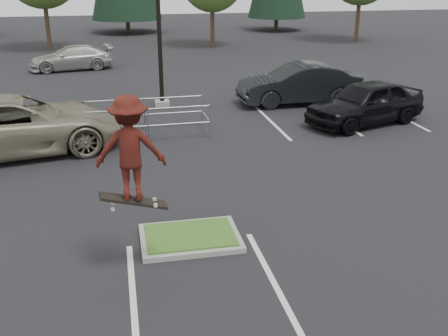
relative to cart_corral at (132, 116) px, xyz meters
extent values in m
plane|color=black|center=(0.91, -7.99, -0.78)|extent=(120.00, 120.00, 0.00)
cube|color=gray|center=(0.91, -7.99, -0.72)|extent=(2.20, 1.60, 0.12)
cube|color=#2A5C1D|center=(0.91, -7.99, -0.65)|extent=(1.95, 1.35, 0.05)
cube|color=silver|center=(-3.59, 1.01, -0.78)|extent=(0.12, 5.20, 0.01)
cube|color=silver|center=(5.41, 1.01, -0.78)|extent=(0.12, 5.20, 0.01)
cube|color=silver|center=(8.11, 1.01, -0.78)|extent=(0.12, 5.20, 0.01)
cube|color=silver|center=(10.81, 1.01, -0.78)|extent=(0.12, 5.20, 0.01)
cube|color=silver|center=(-0.44, -10.99, -0.78)|extent=(0.12, 6.00, 0.01)
cube|color=silver|center=(2.26, -10.99, -0.78)|extent=(0.12, 6.00, 0.01)
cube|color=gray|center=(1.41, 4.01, -0.63)|extent=(0.60, 0.60, 0.30)
cylinder|color=#38281C|center=(-5.09, 22.51, 0.97)|extent=(0.32, 0.32, 3.50)
cylinder|color=#38281C|center=(6.91, 21.81, 0.74)|extent=(0.32, 0.32, 3.04)
cylinder|color=#38281C|center=(18.91, 22.31, 0.93)|extent=(0.32, 0.32, 3.42)
cylinder|color=#38281C|center=(0.91, 32.51, -0.18)|extent=(0.36, 0.36, 1.20)
cylinder|color=#38281C|center=(14.91, 31.51, -0.18)|extent=(0.36, 0.36, 1.20)
cylinder|color=#919599|center=(-1.65, -0.79, -0.16)|extent=(0.06, 0.06, 1.24)
cylinder|color=#919599|center=(-1.68, 0.72, -0.16)|extent=(0.06, 0.06, 1.24)
cylinder|color=#919599|center=(0.51, -0.75, -0.16)|extent=(0.06, 0.06, 1.24)
cylinder|color=#919599|center=(0.48, 0.77, -0.16)|extent=(0.06, 0.06, 1.24)
cylinder|color=#919599|center=(2.68, -0.70, -0.16)|extent=(0.06, 0.06, 1.24)
cylinder|color=#919599|center=(2.64, 0.82, -0.16)|extent=(0.06, 0.06, 1.24)
cylinder|color=#919599|center=(0.51, -0.75, -0.19)|extent=(4.33, 0.15, 0.05)
cylinder|color=#919599|center=(0.51, -0.75, 0.41)|extent=(4.33, 0.15, 0.05)
cylinder|color=#919599|center=(0.48, 0.77, -0.19)|extent=(4.33, 0.15, 0.05)
cylinder|color=#919599|center=(0.48, 0.77, 0.41)|extent=(4.33, 0.15, 0.05)
cube|color=#919599|center=(-0.15, 0.00, 0.00)|extent=(0.93, 0.58, 0.52)
cube|color=black|center=(-0.29, -8.99, 0.76)|extent=(1.30, 0.48, 0.42)
cylinder|color=beige|center=(-0.69, -9.12, 0.68)|extent=(0.08, 0.05, 0.08)
cylinder|color=beige|center=(-0.69, -8.86, 0.68)|extent=(0.08, 0.05, 0.08)
cylinder|color=beige|center=(0.11, -9.12, 0.68)|extent=(0.08, 0.05, 0.08)
cylinder|color=beige|center=(0.11, -8.86, 0.68)|extent=(0.08, 0.05, 0.08)
imported|color=maroon|center=(-0.29, -8.99, 1.81)|extent=(1.36, 0.86, 2.00)
imported|color=gray|center=(-3.79, -0.99, 0.16)|extent=(7.23, 4.40, 1.87)
imported|color=black|center=(7.41, 3.51, 0.10)|extent=(5.35, 1.93, 1.76)
imported|color=black|center=(8.91, -0.07, 0.06)|extent=(5.30, 3.48, 1.68)
imported|color=#ADACA8|center=(-2.96, 14.01, -0.09)|extent=(5.04, 2.73, 1.39)
camera|label=1|loc=(-0.44, -18.27, 4.94)|focal=42.00mm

